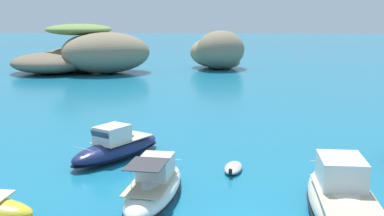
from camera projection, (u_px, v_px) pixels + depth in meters
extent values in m
ellipsoid|color=#9E8966|center=(84.00, 54.00, 82.11)|extent=(8.43, 9.86, 6.00)
ellipsoid|color=#756651|center=(51.00, 63.00, 80.58)|extent=(17.00, 16.83, 3.34)
ellipsoid|color=#756651|center=(66.00, 58.00, 87.27)|extent=(12.53, 12.65, 3.52)
ellipsoid|color=#84755B|center=(107.00, 53.00, 80.12)|extent=(18.21, 17.20, 6.60)
ellipsoid|color=olive|center=(79.00, 29.00, 83.67)|extent=(11.22, 10.20, 1.91)
ellipsoid|color=#756651|center=(227.00, 52.00, 84.99)|extent=(5.94, 5.93, 5.93)
ellipsoid|color=#84755B|center=(221.00, 50.00, 85.89)|extent=(11.18, 12.52, 6.64)
ellipsoid|color=#9E8966|center=(214.00, 52.00, 88.56)|extent=(12.17, 12.17, 5.36)
ellipsoid|color=#9E8966|center=(223.00, 62.00, 86.86)|extent=(6.39, 5.93, 2.22)
ellipsoid|color=beige|center=(341.00, 203.00, 24.04)|extent=(3.64, 10.22, 1.71)
ellipsoid|color=black|center=(341.00, 210.00, 24.12)|extent=(3.72, 10.43, 0.21)
cube|color=#C6B793|center=(345.00, 195.00, 23.17)|extent=(2.91, 5.68, 0.06)
cube|color=silver|center=(341.00, 171.00, 24.25)|extent=(2.28, 2.94, 1.41)
cube|color=#2D4756|center=(336.00, 160.00, 25.61)|extent=(1.98, 0.43, 0.74)
cylinder|color=silver|center=(329.00, 161.00, 27.69)|extent=(2.11, 0.17, 0.04)
ellipsoid|color=navy|center=(117.00, 149.00, 34.06)|extent=(6.29, 7.99, 1.35)
ellipsoid|color=black|center=(117.00, 153.00, 34.12)|extent=(6.41, 8.15, 0.16)
cube|color=#C6B793|center=(122.00, 139.00, 34.43)|extent=(4.06, 4.78, 0.06)
cube|color=silver|center=(112.00, 134.00, 33.52)|extent=(2.61, 2.78, 1.11)
cube|color=#2D4756|center=(100.00, 136.00, 32.59)|extent=(1.45, 1.05, 0.59)
cylinder|color=silver|center=(82.00, 148.00, 31.42)|extent=(1.43, 0.93, 0.04)
ellipsoid|color=white|center=(154.00, 189.00, 26.37)|extent=(3.44, 8.17, 1.35)
ellipsoid|color=black|center=(154.00, 195.00, 26.43)|extent=(3.51, 8.33, 0.16)
cube|color=#C6B793|center=(151.00, 183.00, 25.69)|extent=(2.60, 4.59, 0.06)
cube|color=silver|center=(156.00, 166.00, 26.53)|extent=(1.95, 2.42, 1.11)
cube|color=#2D4756|center=(161.00, 158.00, 27.60)|extent=(1.56, 0.46, 0.59)
cylinder|color=silver|center=(167.00, 159.00, 29.21)|extent=(1.65, 0.26, 0.04)
cube|color=#333338|center=(147.00, 164.00, 24.68)|extent=(2.16, 2.61, 0.04)
cylinder|color=silver|center=(131.00, 175.00, 24.95)|extent=(0.03, 0.03, 1.27)
cylinder|color=silver|center=(163.00, 177.00, 24.65)|extent=(0.03, 0.03, 1.27)
ellipsoid|color=#B2B2B2|center=(233.00, 168.00, 31.45)|extent=(1.51, 2.75, 0.44)
cube|color=#9E998E|center=(233.00, 167.00, 31.44)|extent=(0.90, 1.89, 0.06)
cube|color=black|center=(230.00, 172.00, 30.07)|extent=(0.23, 0.23, 0.36)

